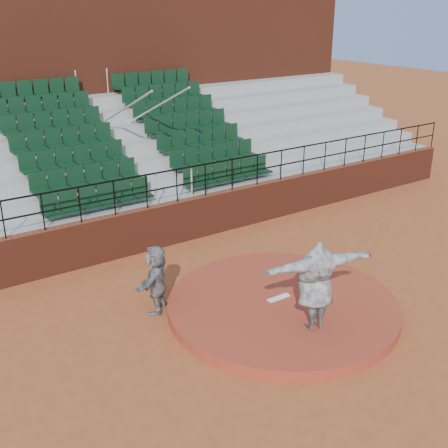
{
  "coord_description": "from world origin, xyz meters",
  "views": [
    {
      "loc": [
        -7.74,
        -8.94,
        6.93
      ],
      "look_at": [
        0.0,
        2.5,
        1.4
      ],
      "focal_mm": 45.0,
      "sensor_mm": 36.0,
      "label": 1
    }
  ],
  "objects": [
    {
      "name": "boundary_wall",
      "position": [
        0.0,
        5.0,
        0.65
      ],
      "size": [
        24.0,
        0.3,
        1.3
      ],
      "primitive_type": "cube",
      "color": "maroon",
      "rests_on": "ground"
    },
    {
      "name": "fielder",
      "position": [
        -2.47,
        1.69,
        0.84
      ],
      "size": [
        1.47,
        1.43,
        1.68
      ],
      "primitive_type": "imported",
      "rotation": [
        0.0,
        0.0,
        3.9
      ],
      "color": "black",
      "rests_on": "ground"
    },
    {
      "name": "pitcher",
      "position": [
        -0.18,
        -1.25,
        1.27
      ],
      "size": [
        2.6,
        1.24,
        2.04
      ],
      "primitive_type": "imported",
      "rotation": [
        0.0,
        0.0,
        2.91
      ],
      "color": "black",
      "rests_on": "pitchers_mound"
    },
    {
      "name": "press_box_facade",
      "position": [
        0.0,
        12.6,
        3.55
      ],
      "size": [
        24.0,
        3.0,
        7.1
      ],
      "primitive_type": "cube",
      "color": "maroon",
      "rests_on": "ground"
    },
    {
      "name": "pitchers_mound",
      "position": [
        0.0,
        0.0,
        0.12
      ],
      "size": [
        5.5,
        5.5,
        0.25
      ],
      "primitive_type": "cylinder",
      "color": "#9F3823",
      "rests_on": "ground"
    },
    {
      "name": "wall_railing",
      "position": [
        0.0,
        5.0,
        2.03
      ],
      "size": [
        24.04,
        0.05,
        1.03
      ],
      "color": "black",
      "rests_on": "boundary_wall"
    },
    {
      "name": "pitching_rubber",
      "position": [
        0.0,
        0.15,
        0.27
      ],
      "size": [
        0.6,
        0.15,
        0.03
      ],
      "primitive_type": "cube",
      "color": "white",
      "rests_on": "pitchers_mound"
    },
    {
      "name": "seating_deck",
      "position": [
        0.0,
        8.65,
        1.44
      ],
      "size": [
        24.0,
        5.97,
        4.63
      ],
      "color": "#9A9994",
      "rests_on": "ground"
    },
    {
      "name": "ground",
      "position": [
        0.0,
        0.0,
        0.0
      ],
      "size": [
        90.0,
        90.0,
        0.0
      ],
      "primitive_type": "plane",
      "color": "#A24C24",
      "rests_on": "ground"
    }
  ]
}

